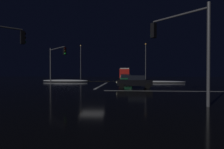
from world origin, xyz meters
name	(u,v)px	position (x,y,z in m)	size (l,w,h in m)	color
ground	(92,91)	(0.00, 0.00, -0.05)	(120.00, 120.00, 0.10)	black
stop_line_north	(102,85)	(0.00, 7.79, 0.00)	(0.35, 13.30, 0.01)	white
centre_line_ns	(109,81)	(0.00, 19.39, 0.00)	(22.00, 0.15, 0.01)	yellow
crosswalk_bar_east	(168,91)	(7.89, 0.00, 0.00)	(13.30, 0.40, 0.01)	white
snow_bank_left_curb	(65,81)	(-8.59, 15.99, 0.24)	(9.28, 1.50, 0.48)	white
snow_bank_right_curb	(153,82)	(8.59, 14.72, 0.18)	(11.95, 1.50, 0.37)	white
sedan_green	(126,79)	(3.61, 10.70, 0.80)	(2.02, 4.33, 1.57)	#14512D
sedan_gray	(125,78)	(3.40, 16.48, 0.80)	(2.02, 4.33, 1.57)	slate
sedan_white	(125,77)	(3.30, 22.51, 0.80)	(2.02, 4.33, 1.57)	silver
box_truck	(125,73)	(3.22, 29.33, 1.71)	(2.68, 8.28, 3.08)	red
sedan_black_crossing	(135,82)	(4.66, 3.33, 0.80)	(4.33, 2.02, 1.57)	black
traffic_signal_nw	(56,58)	(-6.61, 6.61, 4.02)	(3.84, 3.84, 5.73)	#4C4C51
traffic_signal_se	(181,39)	(7.03, -7.03, 4.05)	(2.95, 2.95, 5.88)	#4C4C51
streetlamp_right_far	(146,59)	(8.89, 29.39, 5.58)	(0.44, 0.44, 9.76)	#424247
streetlamp_left_far	(81,60)	(-8.89, 29.39, 5.47)	(0.44, 0.44, 9.55)	#424247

